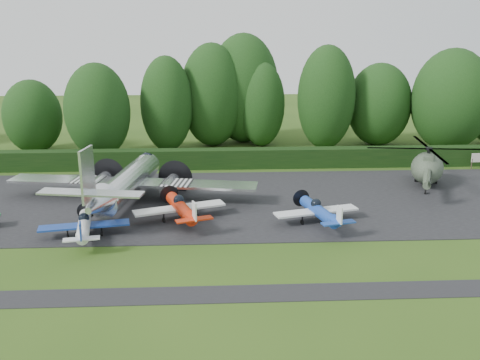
{
  "coord_description": "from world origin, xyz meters",
  "views": [
    {
      "loc": [
        3.71,
        -32.72,
        14.57
      ],
      "look_at": [
        5.73,
        8.02,
        2.5
      ],
      "focal_mm": 40.0,
      "sensor_mm": 36.0,
      "label": 1
    }
  ],
  "objects_px": {
    "light_plane_orange": "(181,208)",
    "transport_plane": "(127,183)",
    "light_plane_blue": "(319,211)",
    "light_plane_white": "(84,226)",
    "helicopter": "(428,165)"
  },
  "relations": [
    {
      "from": "light_plane_orange",
      "to": "transport_plane",
      "type": "bearing_deg",
      "value": 156.78
    },
    {
      "from": "light_plane_orange",
      "to": "light_plane_blue",
      "type": "xyz_separation_m",
      "value": [
        10.29,
        -1.03,
        -0.08
      ]
    },
    {
      "from": "transport_plane",
      "to": "light_plane_blue",
      "type": "height_order",
      "value": "transport_plane"
    },
    {
      "from": "transport_plane",
      "to": "light_plane_orange",
      "type": "height_order",
      "value": "transport_plane"
    },
    {
      "from": "light_plane_white",
      "to": "helicopter",
      "type": "bearing_deg",
      "value": 31.73
    },
    {
      "from": "light_plane_white",
      "to": "light_plane_blue",
      "type": "distance_m",
      "value": 16.99
    },
    {
      "from": "transport_plane",
      "to": "light_plane_blue",
      "type": "relative_size",
      "value": 3.1
    },
    {
      "from": "light_plane_orange",
      "to": "light_plane_blue",
      "type": "relative_size",
      "value": 1.08
    },
    {
      "from": "light_plane_blue",
      "to": "helicopter",
      "type": "relative_size",
      "value": 0.53
    },
    {
      "from": "light_plane_white",
      "to": "light_plane_orange",
      "type": "xyz_separation_m",
      "value": [
        6.58,
        3.03,
        0.13
      ]
    },
    {
      "from": "light_plane_white",
      "to": "helicopter",
      "type": "distance_m",
      "value": 30.94
    },
    {
      "from": "transport_plane",
      "to": "light_plane_white",
      "type": "xyz_separation_m",
      "value": [
        -1.96,
        -7.24,
        -0.91
      ]
    },
    {
      "from": "light_plane_orange",
      "to": "helicopter",
      "type": "height_order",
      "value": "helicopter"
    },
    {
      "from": "light_plane_white",
      "to": "light_plane_blue",
      "type": "height_order",
      "value": "light_plane_blue"
    },
    {
      "from": "transport_plane",
      "to": "light_plane_orange",
      "type": "distance_m",
      "value": 6.3
    }
  ]
}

